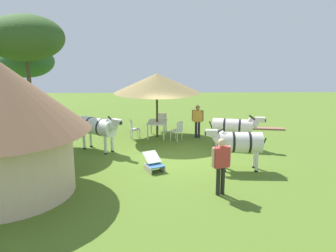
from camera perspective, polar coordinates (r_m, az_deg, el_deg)
The scene contains 15 objects.
ground_plane at distance 13.72m, azimuth 1.16°, elevation -5.10°, with size 36.00×36.00×0.00m, color #537124.
shade_umbrella at distance 16.12m, azimuth -1.84°, elevation 7.05°, with size 3.98×3.98×3.01m.
patio_dining_table at distance 16.45m, azimuth -1.79°, elevation 0.41°, with size 1.36×0.99×0.74m.
patio_chair_near_hut at distance 17.60m, azimuth -1.02°, elevation 0.86°, with size 0.50×0.51×0.90m.
patio_chair_west_end at distance 16.18m, azimuth -5.74°, elevation -0.34°, with size 0.55×0.54×0.90m.
patio_chair_near_lawn at distance 15.84m, azimuth 1.62°, elevation -0.58°, with size 0.60×0.60×0.90m.
guest_beside_umbrella at distance 16.30m, azimuth 4.89°, elevation 1.26°, with size 0.31×0.54×1.55m.
standing_watcher at distance 10.23m, azimuth 8.71°, elevation -5.74°, with size 0.36×0.59×1.72m.
striped_lounge_chair at distance 12.27m, azimuth -2.36°, elevation -6.15°, with size 0.97×0.84×0.59m.
zebra_nearest_camera at distance 12.36m, azimuth 11.56°, elevation -2.68°, with size 0.80×2.15×1.52m.
zebra_by_umbrella at distance 14.53m, azimuth -11.40°, elevation -0.15°, with size 1.58×1.99×1.55m.
zebra_toward_hut at distance 14.99m, azimuth 10.76°, elevation -0.07°, with size 1.01×2.30×1.45m.
acacia_tree_far_lawn at distance 16.58m, azimuth -22.38°, elevation 13.19°, with size 3.34×3.34×5.58m.
acacia_tree_left_background at distance 20.15m, azimuth -22.07°, elevation 9.69°, with size 2.79×2.79×4.23m.
brick_patio_kerb at distance 18.65m, azimuth 14.33°, elevation -0.36°, with size 2.80×0.36×0.08m, color #94614F.
Camera 1 is at (-12.99, 0.54, 4.39)m, focal length 37.17 mm.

